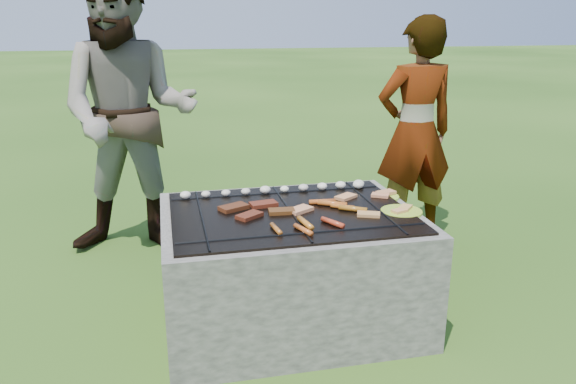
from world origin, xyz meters
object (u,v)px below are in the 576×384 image
object	(u,v)px
plate_far	(383,196)
plate_near	(402,211)
fire_pit	(290,270)
bystander	(129,114)
cook	(415,132)

from	to	relation	value
plate_far	plate_near	world-z (taller)	plate_far
fire_pit	plate_far	size ratio (longest dim) A/B	6.86
plate_near	bystander	bearing A→B (deg)	136.82
bystander	plate_near	bearing A→B (deg)	-32.95
fire_pit	bystander	xyz separation A→B (m)	(-0.82, 1.18, 0.67)
bystander	fire_pit	bearing A→B (deg)	-44.94
cook	plate_far	bearing A→B (deg)	53.37
plate_near	fire_pit	bearing A→B (deg)	168.17
plate_far	bystander	size ratio (longest dim) A/B	0.10
plate_far	cook	world-z (taller)	cook
fire_pit	cook	bearing A→B (deg)	40.40
plate_far	bystander	world-z (taller)	bystander
fire_pit	cook	world-z (taller)	cook
fire_pit	bystander	bearing A→B (deg)	124.83
cook	bystander	xyz separation A→B (m)	(-1.94, 0.23, 0.16)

